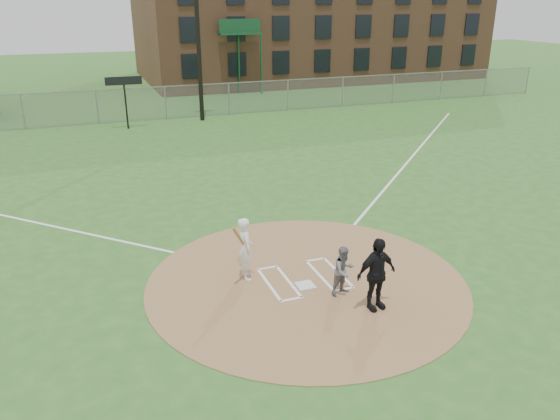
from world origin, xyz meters
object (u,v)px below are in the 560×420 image
object	(u,v)px
home_plate	(305,285)
batter_at_plate	(245,248)
umpire	(376,274)
catcher	(344,271)

from	to	relation	value
home_plate	batter_at_plate	xyz separation A→B (m)	(-1.31, 0.97, 0.85)
umpire	batter_at_plate	size ratio (longest dim) A/B	1.03
home_plate	batter_at_plate	distance (m)	1.83
catcher	batter_at_plate	bearing A→B (deg)	125.61
batter_at_plate	umpire	bearing A→B (deg)	-45.91
home_plate	catcher	xyz separation A→B (m)	(0.74, -0.68, 0.63)
umpire	batter_at_plate	bearing A→B (deg)	126.72
catcher	umpire	bearing A→B (deg)	-81.50
home_plate	umpire	distance (m)	2.13
home_plate	batter_at_plate	bearing A→B (deg)	143.45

